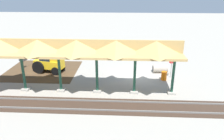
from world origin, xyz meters
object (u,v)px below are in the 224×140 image
backhoe (48,61)px  concrete_pipe (160,69)px  stop_sign (172,63)px  traffic_barrel (164,76)px

backhoe → concrete_pipe: backhoe is taller
backhoe → concrete_pipe: bearing=-177.7°
stop_sign → traffic_barrel: stop_sign is taller
backhoe → stop_sign: bearing=176.0°
backhoe → traffic_barrel: 12.77m
stop_sign → backhoe: backhoe is taller
stop_sign → backhoe: bearing=-4.0°
backhoe → concrete_pipe: (-12.56, -0.50, -0.82)m
stop_sign → traffic_barrel: (0.80, 0.65, -1.24)m
concrete_pipe → traffic_barrel: 2.09m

